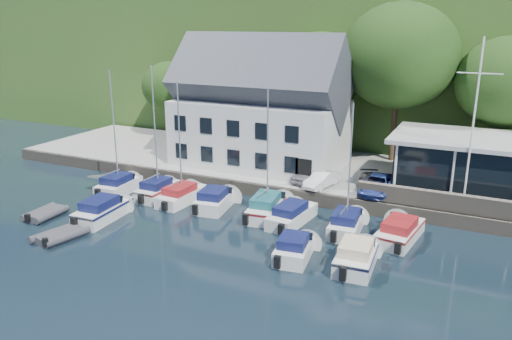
% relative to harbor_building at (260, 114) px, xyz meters
% --- Properties ---
extents(ground, '(180.00, 180.00, 0.00)m').
position_rel_harbor_building_xyz_m(ground, '(7.00, -16.50, -5.35)').
color(ground, black).
rests_on(ground, ground).
extents(quay, '(60.00, 13.00, 1.00)m').
position_rel_harbor_building_xyz_m(quay, '(7.00, 1.00, -4.85)').
color(quay, '#9A9A95').
rests_on(quay, ground).
extents(quay_face, '(60.00, 0.30, 1.00)m').
position_rel_harbor_building_xyz_m(quay_face, '(7.00, -5.50, -4.85)').
color(quay_face, '#655D50').
rests_on(quay_face, ground).
extents(hillside, '(160.00, 75.00, 16.00)m').
position_rel_harbor_building_xyz_m(hillside, '(7.00, 45.50, 2.65)').
color(hillside, '#345821').
rests_on(hillside, ground).
extents(field_patch, '(50.00, 30.00, 0.30)m').
position_rel_harbor_building_xyz_m(field_patch, '(15.00, 53.50, 10.80)').
color(field_patch, '#5A6633').
rests_on(field_patch, hillside).
extents(harbor_building, '(14.40, 8.20, 8.70)m').
position_rel_harbor_building_xyz_m(harbor_building, '(0.00, 0.00, 0.00)').
color(harbor_building, silver).
rests_on(harbor_building, quay).
extents(club_pavilion, '(13.20, 7.20, 4.10)m').
position_rel_harbor_building_xyz_m(club_pavilion, '(18.00, -0.50, -2.30)').
color(club_pavilion, black).
rests_on(club_pavilion, quay).
extents(seawall, '(18.00, 0.50, 1.20)m').
position_rel_harbor_building_xyz_m(seawall, '(19.00, -5.10, -3.75)').
color(seawall, '#655D50').
rests_on(seawall, quay).
extents(gangway, '(1.20, 6.00, 1.40)m').
position_rel_harbor_building_xyz_m(gangway, '(-9.50, -7.50, -5.35)').
color(gangway, '#B9BABE').
rests_on(gangway, ground).
extents(car_silver, '(2.14, 3.84, 1.24)m').
position_rel_harbor_building_xyz_m(car_silver, '(5.58, -3.15, -3.73)').
color(car_silver, silver).
rests_on(car_silver, quay).
extents(car_white, '(2.04, 3.71, 1.16)m').
position_rel_harbor_building_xyz_m(car_white, '(6.96, -4.04, -3.77)').
color(car_white, silver).
rests_on(car_white, quay).
extents(car_dgrey, '(2.72, 4.13, 1.11)m').
position_rel_harbor_building_xyz_m(car_dgrey, '(10.50, -3.18, -3.79)').
color(car_dgrey, '#2A2A2E').
rests_on(car_dgrey, quay).
extents(car_blue, '(1.64, 4.09, 1.40)m').
position_rel_harbor_building_xyz_m(car_blue, '(11.01, -3.53, -3.65)').
color(car_blue, '#2D3E8B').
rests_on(car_blue, quay).
extents(flagpole, '(2.66, 0.20, 11.10)m').
position_rel_harbor_building_xyz_m(flagpole, '(16.89, -4.17, 1.20)').
color(flagpole, silver).
rests_on(flagpole, quay).
extents(tree_0, '(5.83, 5.83, 7.97)m').
position_rel_harbor_building_xyz_m(tree_0, '(-12.98, 5.35, -0.37)').
color(tree_0, '#173610').
rests_on(tree_0, quay).
extents(tree_1, '(6.80, 6.80, 9.30)m').
position_rel_harbor_building_xyz_m(tree_1, '(-5.16, 5.34, 0.30)').
color(tree_1, '#173610').
rests_on(tree_1, quay).
extents(tree_2, '(8.13, 8.13, 11.11)m').
position_rel_harbor_building_xyz_m(tree_2, '(3.13, 6.18, 1.21)').
color(tree_2, '#173610').
rests_on(tree_2, quay).
extents(tree_3, '(9.95, 9.95, 13.60)m').
position_rel_harbor_building_xyz_m(tree_3, '(10.23, 5.91, 2.45)').
color(tree_3, '#173610').
rests_on(tree_3, quay).
extents(tree_4, '(8.02, 8.02, 10.96)m').
position_rel_harbor_building_xyz_m(tree_4, '(18.74, 5.77, 1.13)').
color(tree_4, '#173610').
rests_on(tree_4, quay).
extents(boat_r1_0, '(2.53, 5.83, 9.15)m').
position_rel_harbor_building_xyz_m(boat_r1_0, '(-7.91, -9.35, -0.78)').
color(boat_r1_0, silver).
rests_on(boat_r1_0, ground).
extents(boat_r1_1, '(2.05, 5.69, 9.07)m').
position_rel_harbor_building_xyz_m(boat_r1_1, '(-4.45, -8.90, -0.81)').
color(boat_r1_1, silver).
rests_on(boat_r1_1, ground).
extents(boat_r1_2, '(2.34, 6.51, 8.49)m').
position_rel_harbor_building_xyz_m(boat_r1_2, '(-2.21, -9.03, -1.11)').
color(boat_r1_2, silver).
rests_on(boat_r1_2, ground).
extents(boat_r1_3, '(2.96, 5.85, 1.51)m').
position_rel_harbor_building_xyz_m(boat_r1_3, '(0.63, -9.08, -4.60)').
color(boat_r1_3, silver).
rests_on(boat_r1_3, ground).
extents(boat_r1_4, '(2.96, 7.14, 9.40)m').
position_rel_harbor_building_xyz_m(boat_r1_4, '(4.57, -8.66, -0.65)').
color(boat_r1_4, silver).
rests_on(boat_r1_4, ground).
extents(boat_r1_5, '(2.57, 6.68, 1.43)m').
position_rel_harbor_building_xyz_m(boat_r1_5, '(6.65, -9.25, -4.63)').
color(boat_r1_5, silver).
rests_on(boat_r1_5, ground).
extents(boat_r1_6, '(2.38, 6.08, 8.91)m').
position_rel_harbor_building_xyz_m(boat_r1_6, '(10.35, -9.11, -0.90)').
color(boat_r1_6, silver).
rests_on(boat_r1_6, ground).
extents(boat_r1_7, '(2.91, 6.60, 1.43)m').
position_rel_harbor_building_xyz_m(boat_r1_7, '(13.65, -8.92, -4.63)').
color(boat_r1_7, silver).
rests_on(boat_r1_7, ground).
extents(boat_r2_0, '(2.55, 6.58, 1.54)m').
position_rel_harbor_building_xyz_m(boat_r2_0, '(-5.25, -14.12, -4.58)').
color(boat_r2_0, silver).
rests_on(boat_r2_0, ground).
extents(boat_r2_3, '(2.58, 5.12, 1.43)m').
position_rel_harbor_building_xyz_m(boat_r2_3, '(8.66, -13.98, -4.64)').
color(boat_r2_3, silver).
rests_on(boat_r2_3, ground).
extents(boat_r2_4, '(2.47, 5.69, 1.56)m').
position_rel_harbor_building_xyz_m(boat_r2_4, '(12.13, -13.55, -4.57)').
color(boat_r2_4, silver).
rests_on(boat_r2_4, ground).
extents(dinghy_0, '(1.91, 3.07, 0.70)m').
position_rel_harbor_building_xyz_m(dinghy_0, '(-9.08, -15.59, -5.00)').
color(dinghy_0, '#38383D').
rests_on(dinghy_0, ground).
extents(dinghy_1, '(2.55, 3.47, 0.73)m').
position_rel_harbor_building_xyz_m(dinghy_1, '(-5.34, -17.89, -4.99)').
color(dinghy_1, '#38383D').
rests_on(dinghy_1, ground).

